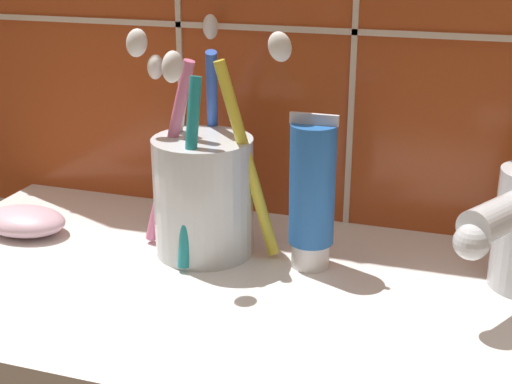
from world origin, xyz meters
TOP-DOWN VIEW (x-y plane):
  - sink_counter at (0.00, 0.00)cm, footprint 62.40×28.66cm
  - toothbrush_cup at (-8.35, 4.57)cm, footprint 14.46×14.61cm
  - toothpaste_tube at (0.59, 4.43)cm, footprint 3.65×3.47cm
  - soap_bar at (-24.30, 2.88)cm, footprint 7.48×5.10cm

SIDE VIEW (x-z plane):
  - sink_counter at x=0.00cm, z-range 0.00..2.00cm
  - soap_bar at x=-24.30cm, z-range 2.00..4.26cm
  - toothbrush_cup at x=-8.35cm, z-range -1.72..16.54cm
  - toothpaste_tube at x=0.59cm, z-range 1.89..14.06cm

